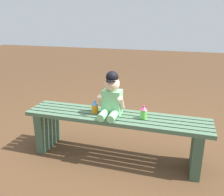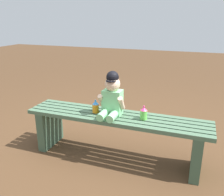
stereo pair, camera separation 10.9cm
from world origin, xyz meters
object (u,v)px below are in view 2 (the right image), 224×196
child_figure (112,96)px  sippy_cup_left (95,107)px  sippy_cup_right (144,113)px  park_bench (116,129)px

child_figure → sippy_cup_left: child_figure is taller
child_figure → sippy_cup_right: 0.32m
park_bench → sippy_cup_left: 0.28m
sippy_cup_left → sippy_cup_right: (0.46, 0.00, 0.00)m
sippy_cup_left → child_figure: bearing=1.0°
sippy_cup_left → park_bench: bearing=1.1°
park_bench → child_figure: 0.32m
child_figure → sippy_cup_left: bearing=-179.0°
child_figure → sippy_cup_left: 0.20m
park_bench → sippy_cup_right: 0.32m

